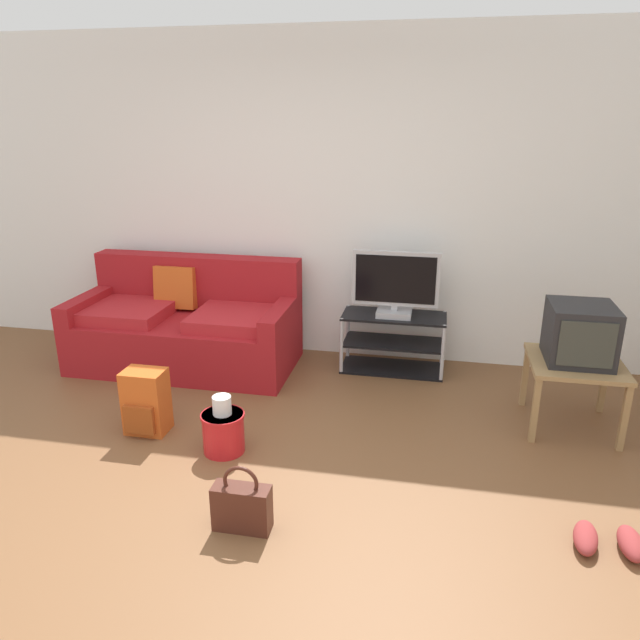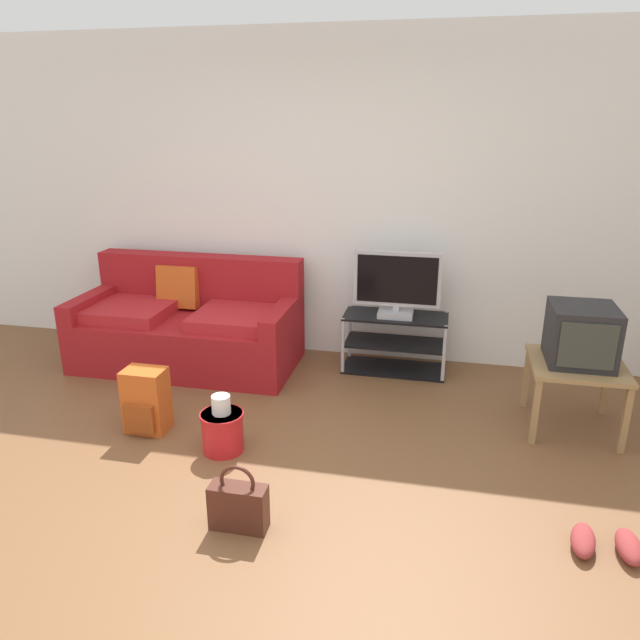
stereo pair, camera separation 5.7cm
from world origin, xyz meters
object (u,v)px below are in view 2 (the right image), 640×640
at_px(couch, 189,326).
at_px(flat_tv, 397,285).
at_px(crt_tv, 581,335).
at_px(backpack, 146,401).
at_px(cleaning_bucket, 222,428).
at_px(side_table, 576,372).
at_px(handbag, 238,505).
at_px(sneakers_pair, 606,543).
at_px(tv_stand, 395,343).

bearing_deg(couch, flat_tv, 5.93).
xyz_separation_m(crt_tv, backpack, (-2.79, -0.66, -0.46)).
relative_size(backpack, cleaning_bucket, 1.15).
bearing_deg(backpack, crt_tv, 31.79).
height_order(couch, backpack, couch).
bearing_deg(couch, crt_tv, -9.70).
height_order(couch, flat_tv, flat_tv).
relative_size(flat_tv, side_table, 1.16).
distance_m(crt_tv, cleaning_bucket, 2.40).
bearing_deg(crt_tv, side_table, -90.00).
bearing_deg(cleaning_bucket, handbag, -62.98).
height_order(handbag, cleaning_bucket, cleaning_bucket).
distance_m(flat_tv, crt_tv, 1.45).
bearing_deg(cleaning_bucket, sneakers_pair, -12.57).
height_order(couch, side_table, couch).
bearing_deg(tv_stand, handbag, -104.71).
xyz_separation_m(flat_tv, cleaning_bucket, (-0.93, -1.49, -0.59)).
distance_m(couch, side_table, 3.05).
xyz_separation_m(tv_stand, crt_tv, (1.27, -0.71, 0.43)).
distance_m(handbag, cleaning_bucket, 0.78).
height_order(crt_tv, handbag, crt_tv).
bearing_deg(handbag, crt_tv, 38.96).
bearing_deg(tv_stand, side_table, -29.97).
xyz_separation_m(couch, tv_stand, (1.73, 0.20, -0.09)).
bearing_deg(backpack, side_table, 31.48).
bearing_deg(cleaning_bucket, tv_stand, 58.28).
xyz_separation_m(crt_tv, sneakers_pair, (-0.03, -1.28, -0.63)).
relative_size(cleaning_bucket, sneakers_pair, 1.09).
bearing_deg(handbag, side_table, 38.66).
distance_m(side_table, handbag, 2.38).
xyz_separation_m(handbag, cleaning_bucket, (-0.35, 0.70, 0.02)).
height_order(tv_stand, backpack, tv_stand).
height_order(couch, sneakers_pair, couch).
xyz_separation_m(tv_stand, backpack, (-1.53, -1.37, -0.02)).
distance_m(side_table, cleaning_bucket, 2.35).
height_order(flat_tv, handbag, flat_tv).
bearing_deg(side_table, backpack, -167.09).
bearing_deg(cleaning_bucket, side_table, 19.54).
bearing_deg(handbag, tv_stand, 75.29).
distance_m(cleaning_bucket, sneakers_pair, 2.22).
bearing_deg(side_table, flat_tv, 150.79).
relative_size(couch, cleaning_bucket, 4.78).
bearing_deg(side_table, cleaning_bucket, -160.46).
bearing_deg(handbag, sneakers_pair, 6.68).
xyz_separation_m(side_table, crt_tv, (0.00, 0.02, 0.26)).
distance_m(flat_tv, handbag, 2.34).
xyz_separation_m(couch, side_table, (3.00, -0.53, 0.09)).
distance_m(backpack, sneakers_pair, 2.83).
bearing_deg(handbag, cleaning_bucket, 117.02).
height_order(side_table, crt_tv, crt_tv).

